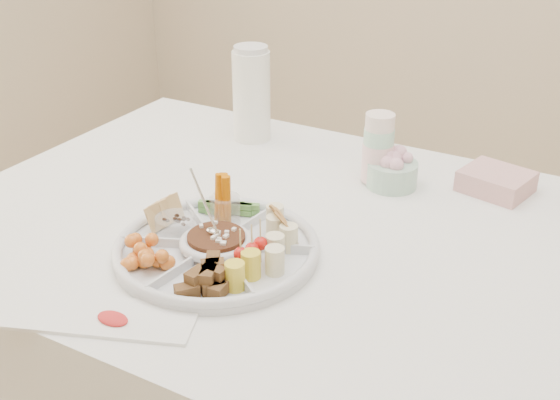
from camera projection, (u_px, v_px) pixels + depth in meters
The scene contains 14 objects.
dining_table at pixel (305, 375), 1.59m from camera, with size 1.52×1.02×0.76m, color white.
party_tray at pixel (217, 246), 1.31m from camera, with size 0.38×0.38×0.04m, color silver.
bean_dip at pixel (216, 242), 1.31m from camera, with size 0.11×0.11×0.04m, color brown.
tortillas at pixel (280, 222), 1.35m from camera, with size 0.09×0.09×0.05m, color #A7782B, non-canonical shape.
carrot_cucumber at pixel (227, 195), 1.41m from camera, with size 0.12×0.12×0.11m, color #CF6600, non-canonical shape.
pita_raisins at pixel (165, 216), 1.37m from camera, with size 0.11×0.11×0.06m, color #D1B678, non-canonical shape.
cherries at pixel (148, 254), 1.26m from camera, with size 0.11×0.11×0.05m, color orange, non-canonical shape.
granola_chunks at pixel (202, 278), 1.19m from camera, with size 0.11×0.11×0.05m, color brown, non-canonical shape.
banana_tomato at pixel (272, 250), 1.23m from camera, with size 0.11×0.11×0.09m, color #FEF096, non-canonical shape.
cup_stack at pixel (379, 142), 1.56m from camera, with size 0.07×0.07×0.20m, color beige.
thermos at pixel (251, 93), 1.79m from camera, with size 0.10×0.10×0.25m, color white.
flower_bowl at pixel (392, 168), 1.57m from camera, with size 0.11×0.11×0.09m, color #B3D9C4.
napkin_stack at pixel (496, 181), 1.56m from camera, with size 0.14×0.12×0.05m, color #DB9E9C.
placemat at pixel (99, 316), 1.15m from camera, with size 0.32×0.11×0.01m, color silver.
Camera 1 is at (0.55, -1.10, 1.45)m, focal length 45.00 mm.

